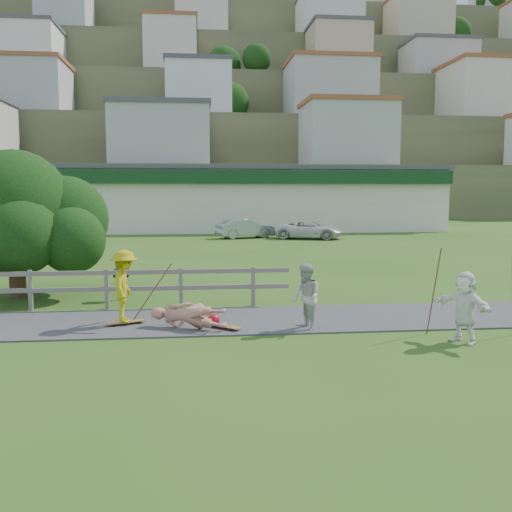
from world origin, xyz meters
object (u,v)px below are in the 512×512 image
(skater_fallen, at_px, (188,316))
(tree, at_px, (15,232))
(skater_rider, at_px, (125,290))
(car_white, at_px, (309,230))
(spectator_a, at_px, (306,297))
(spectator_d, at_px, (465,307))
(car_silver, at_px, (246,228))
(bbq, at_px, (122,285))

(skater_fallen, bearing_deg, tree, 73.72)
(skater_rider, distance_m, car_white, 25.39)
(car_white, xyz_separation_m, tree, (-12.91, -19.49, 1.37))
(spectator_a, relative_size, spectator_d, 1.02)
(skater_fallen, height_order, tree, tree)
(spectator_d, relative_size, car_silver, 0.38)
(spectator_d, bearing_deg, skater_rider, -134.74)
(tree, bearing_deg, car_white, 56.49)
(car_silver, height_order, bbq, car_silver)
(spectator_d, height_order, car_silver, spectator_d)
(skater_rider, bearing_deg, bbq, 7.38)
(tree, height_order, bbq, tree)
(bbq, bearing_deg, skater_fallen, -63.17)
(skater_fallen, relative_size, tree, 0.34)
(skater_fallen, relative_size, car_silver, 0.46)
(bbq, bearing_deg, car_white, 63.97)
(skater_rider, distance_m, bbq, 3.35)
(skater_fallen, distance_m, bbq, 4.32)
(skater_rider, relative_size, car_silver, 0.43)
(spectator_a, distance_m, car_silver, 25.72)
(skater_rider, relative_size, bbq, 1.89)
(tree, bearing_deg, spectator_d, -30.37)
(spectator_d, bearing_deg, skater_fallen, -134.05)
(car_white, relative_size, tree, 0.82)
(spectator_a, distance_m, bbq, 6.29)
(skater_rider, bearing_deg, spectator_a, -103.31)
(skater_rider, height_order, spectator_a, skater_rider)
(spectator_d, bearing_deg, car_white, 148.34)
(tree, bearing_deg, skater_rider, -48.51)
(skater_fallen, relative_size, spectator_a, 1.17)
(spectator_d, height_order, car_white, spectator_d)
(skater_fallen, xyz_separation_m, car_silver, (3.62, 25.34, 0.33))
(skater_fallen, bearing_deg, spectator_d, -80.65)
(car_white, bearing_deg, spectator_d, -166.30)
(spectator_d, bearing_deg, tree, -147.79)
(spectator_d, xyz_separation_m, car_white, (1.92, 25.93, -0.15))
(spectator_d, distance_m, bbq, 9.59)
(car_white, distance_m, tree, 23.42)
(spectator_a, distance_m, car_white, 25.08)
(car_white, bearing_deg, bbq, 172.41)
(skater_fallen, distance_m, spectator_d, 6.09)
(skater_rider, bearing_deg, skater_fallen, -110.97)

